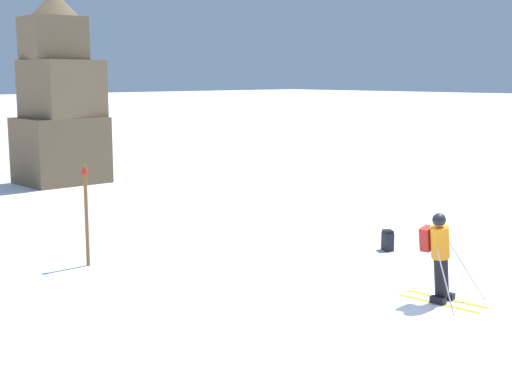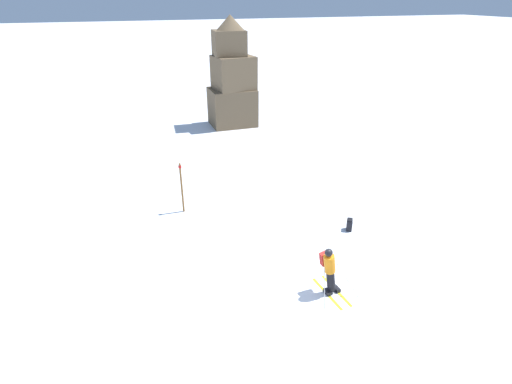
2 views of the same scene
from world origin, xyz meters
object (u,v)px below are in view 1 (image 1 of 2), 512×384
at_px(spare_backpack, 388,240).
at_px(trail_marker, 86,211).
at_px(skier, 439,253).
at_px(rock_pillar, 60,104).

xyz_separation_m(spare_backpack, trail_marker, (-6.05, 3.70, 0.99)).
relative_size(skier, spare_backpack, 3.52).
relative_size(rock_pillar, spare_backpack, 14.76).
bearing_deg(rock_pillar, spare_backpack, -88.40).
bearing_deg(trail_marker, spare_backpack, -31.44).
height_order(rock_pillar, spare_backpack, rock_pillar).
bearing_deg(skier, spare_backpack, 44.21).
relative_size(skier, rock_pillar, 0.24).
bearing_deg(trail_marker, rock_pillar, 64.52).
distance_m(rock_pillar, spare_backpack, 15.76).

